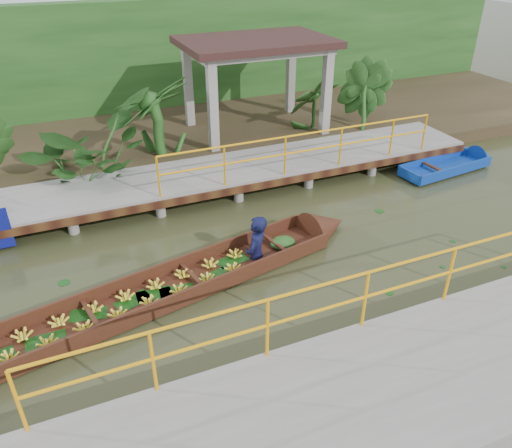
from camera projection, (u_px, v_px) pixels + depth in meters
name	position (u px, v px, depth m)	size (l,w,h in m)	color
ground	(241.00, 266.00, 10.17)	(80.00, 80.00, 0.00)	#2D3018
land_strip	(155.00, 136.00, 16.01)	(30.00, 8.00, 0.45)	#2D2416
far_dock	(192.00, 179.00, 12.66)	(16.00, 2.06, 1.66)	gray
near_dock	(416.00, 391.00, 7.02)	(18.00, 2.40, 1.73)	gray
pavilion	(256.00, 52.00, 14.76)	(4.40, 3.00, 3.00)	gray
foliage_backdrop	(133.00, 63.00, 17.09)	(30.00, 0.80, 4.00)	#1A4215
vendor_boat	(163.00, 285.00, 9.19)	(9.78, 2.97, 2.26)	#32190D
moored_blue_boat	(464.00, 162.00, 14.42)	(3.31, 1.18, 0.77)	#0D3698
tropical_plants	(151.00, 123.00, 13.48)	(14.54, 1.54, 1.93)	#1A4215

